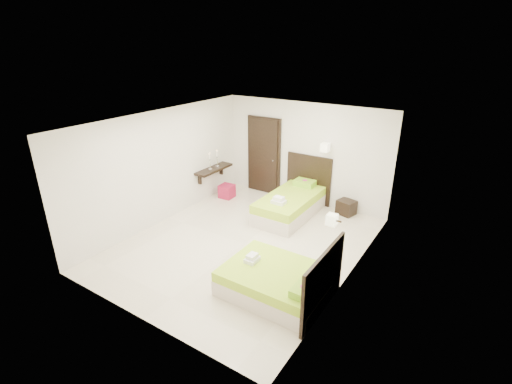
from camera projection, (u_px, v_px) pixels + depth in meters
The scene contains 7 objects.
floor at pixel (244, 243), 7.85m from camera, with size 5.50×5.50×0.00m, color beige.
bed_single at pixel (292, 203), 9.05m from camera, with size 1.23×2.06×1.70m.
bed_double at pixel (280, 281), 6.20m from camera, with size 1.74×1.48×1.44m.
nightstand at pixel (346, 207), 9.12m from camera, with size 0.40×0.36×0.36m, color black.
ottoman at pixel (227, 191), 10.09m from camera, with size 0.36×0.36×0.36m, color maroon.
door at pixel (264, 156), 10.15m from camera, with size 1.02×0.15×2.14m.
console_shelf at pixel (214, 169), 9.83m from camera, with size 0.35×1.20×0.78m.
Camera 1 is at (3.93, -5.61, 4.00)m, focal length 26.00 mm.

